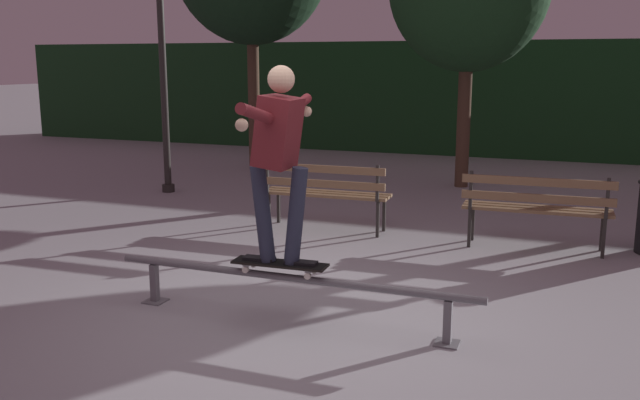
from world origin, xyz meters
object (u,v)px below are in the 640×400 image
skateboard (280,264)px  park_bench_leftmost (324,189)px  skateboarder (279,148)px  park_bench_left_center (537,204)px  lamp_post_left (161,34)px  grind_rail (289,284)px

skateboard → park_bench_leftmost: (-0.71, 2.90, 0.06)m
skateboarder → park_bench_left_center: skateboarder is taller
skateboarder → lamp_post_left: (-3.97, 4.44, 1.07)m
park_bench_left_center → skateboarder: bearing=-121.5°
park_bench_leftmost → park_bench_left_center: same height
skateboarder → park_bench_leftmost: 3.11m
grind_rail → skateboard: 0.18m
skateboarder → park_bench_left_center: bearing=58.5°
park_bench_left_center → skateboard: bearing=-121.6°
grind_rail → lamp_post_left: size_ratio=0.80×
skateboarder → lamp_post_left: size_ratio=0.40×
park_bench_left_center → lamp_post_left: size_ratio=0.41×
skateboard → grind_rail: bearing=-0.0°
skateboarder → lamp_post_left: 6.05m
skateboard → park_bench_leftmost: size_ratio=0.49×
skateboarder → park_bench_leftmost: skateboarder is taller
grind_rail → park_bench_leftmost: bearing=105.3°
grind_rail → park_bench_leftmost: park_bench_leftmost is taller
grind_rail → lamp_post_left: lamp_post_left is taller
skateboard → skateboarder: (0.00, 0.00, 0.94)m
grind_rail → park_bench_left_center: size_ratio=1.94×
skateboard → park_bench_leftmost: 2.99m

